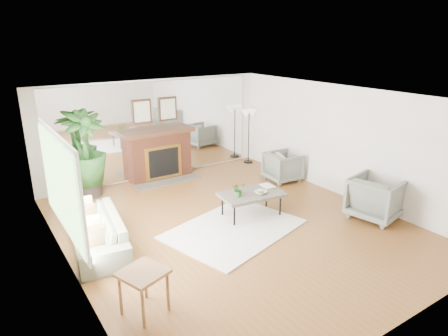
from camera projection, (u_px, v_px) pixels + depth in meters
ground at (233, 225)px, 7.79m from camera, size 7.00×7.00×0.00m
wall_left at (65, 199)px, 5.83m from camera, size 0.02×7.00×2.50m
wall_right at (342, 142)px, 8.96m from camera, size 0.02×7.00×2.50m
wall_back at (155, 129)px, 10.15m from camera, size 6.00×0.02×2.50m
mirror_panel at (155, 130)px, 10.14m from camera, size 5.40×0.04×2.40m
window_panel at (60, 184)px, 6.13m from camera, size 0.04×2.40×1.50m
fireplace at (160, 154)px, 10.16m from camera, size 1.85×0.83×2.05m
area_rug at (234, 229)px, 7.61m from camera, size 2.85×2.36×0.03m
coffee_table at (252, 195)px, 8.05m from camera, size 1.35×0.89×0.51m
sofa at (96, 232)px, 6.89m from camera, size 1.09×2.15×0.60m
armchair_back at (283, 167)px, 10.10m from camera, size 0.88×0.85×0.73m
armchair_front at (376, 198)px, 7.99m from camera, size 1.12×1.10×0.86m
side_table at (143, 278)px, 5.19m from camera, size 0.70×0.70×0.62m
potted_ficus at (85, 152)px, 8.92m from camera, size 1.02×1.02×1.97m
floor_lamp at (249, 118)px, 11.24m from camera, size 0.50×0.28×1.55m
tabletop_plant at (238, 189)px, 7.83m from camera, size 0.28×0.24×0.29m
fruit_bowl at (260, 192)px, 7.99m from camera, size 0.29×0.29×0.06m
book at (263, 187)px, 8.32m from camera, size 0.27×0.34×0.02m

